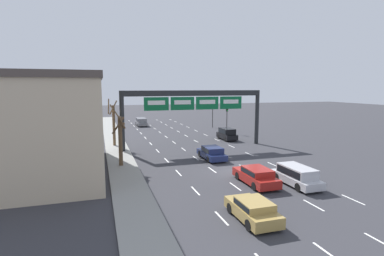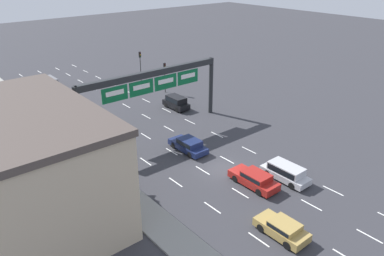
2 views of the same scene
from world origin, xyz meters
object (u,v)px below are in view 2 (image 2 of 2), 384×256
(car_navy, at_px, (189,145))
(tree_bare_second, at_px, (105,156))
(sign_gantry, at_px, (152,84))
(suv_grey, at_px, (49,82))
(car_gold, at_px, (282,228))
(traffic_light_near_gantry, at_px, (165,72))
(car_red, at_px, (254,178))
(traffic_light_mid_block, at_px, (140,61))
(suv_black, at_px, (176,102))
(suv_silver, at_px, (286,172))
(tree_bare_closest, at_px, (57,116))

(car_navy, distance_m, tree_bare_second, 9.86)
(sign_gantry, relative_size, suv_grey, 3.83)
(car_navy, relative_size, car_gold, 1.16)
(sign_gantry, height_order, traffic_light_near_gantry, sign_gantry)
(tree_bare_second, bearing_deg, car_red, -41.43)
(traffic_light_mid_block, xyz_separation_m, tree_bare_second, (-19.12, -24.27, -0.77))
(suv_black, bearing_deg, traffic_light_mid_block, 77.70)
(suv_silver, height_order, tree_bare_closest, tree_bare_closest)
(suv_grey, bearing_deg, tree_bare_closest, -107.45)
(suv_black, height_order, tree_bare_second, tree_bare_second)
(car_red, bearing_deg, tree_bare_second, 138.57)
(suv_black, relative_size, car_gold, 1.01)
(tree_bare_closest, bearing_deg, car_gold, -75.53)
(car_navy, distance_m, suv_black, 12.60)
(suv_black, relative_size, tree_bare_second, 0.82)
(suv_grey, bearing_deg, traffic_light_near_gantry, -47.00)
(tree_bare_closest, distance_m, tree_bare_second, 10.78)
(suv_grey, relative_size, tree_bare_closest, 0.79)
(traffic_light_near_gantry, distance_m, tree_bare_second, 25.79)
(traffic_light_near_gantry, distance_m, traffic_light_mid_block, 6.91)
(traffic_light_mid_block, distance_m, tree_bare_closest, 23.49)
(traffic_light_near_gantry, relative_size, tree_bare_closest, 0.75)
(car_navy, distance_m, suv_silver, 10.66)
(sign_gantry, relative_size, tree_bare_second, 3.76)
(sign_gantry, relative_size, traffic_light_mid_block, 3.71)
(suv_grey, xyz_separation_m, traffic_light_mid_block, (12.84, -6.80, 2.67))
(car_navy, bearing_deg, sign_gantry, 88.88)
(suv_silver, bearing_deg, car_red, 158.68)
(suv_silver, distance_m, traffic_light_near_gantry, 28.11)
(tree_bare_closest, bearing_deg, traffic_light_mid_block, 35.09)
(suv_black, distance_m, suv_silver, 21.14)
(car_gold, xyz_separation_m, car_red, (3.51, 5.84, 0.05))
(suv_silver, xyz_separation_m, car_red, (-2.97, 1.16, -0.12))
(sign_gantry, relative_size, tree_bare_closest, 3.04)
(sign_gantry, xyz_separation_m, car_red, (0.19, -15.60, -5.07))
(sign_gantry, distance_m, car_red, 16.41)
(sign_gantry, xyz_separation_m, tree_bare_second, (-9.77, -6.81, -3.02))
(car_navy, distance_m, car_red, 8.98)
(suv_black, relative_size, traffic_light_near_gantry, 0.89)
(sign_gantry, height_order, traffic_light_mid_block, sign_gantry)
(suv_black, xyz_separation_m, suv_silver, (-3.27, -20.88, -0.09))
(sign_gantry, distance_m, traffic_light_near_gantry, 14.30)
(car_gold, relative_size, tree_bare_second, 0.81)
(suv_black, bearing_deg, tree_bare_closest, -179.46)
(sign_gantry, xyz_separation_m, suv_grey, (-3.49, 24.27, -4.92))
(suv_black, distance_m, car_gold, 27.36)
(suv_silver, distance_m, car_gold, 8.00)
(sign_gantry, bearing_deg, car_red, -89.30)
(car_navy, bearing_deg, traffic_light_mid_block, 68.52)
(suv_grey, bearing_deg, car_red, -84.72)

